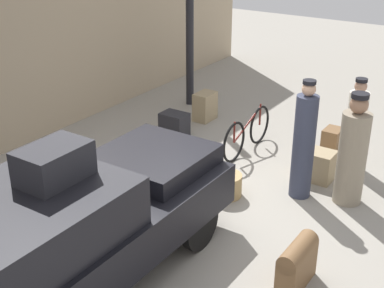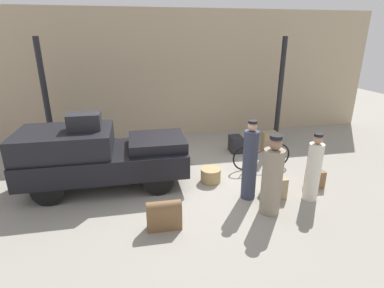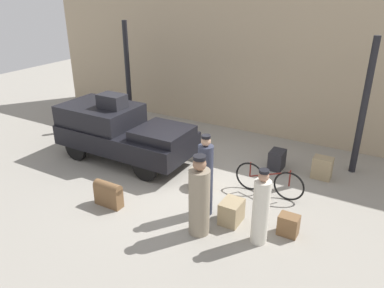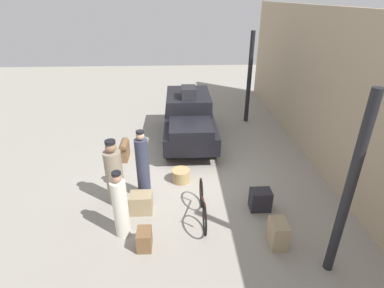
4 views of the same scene
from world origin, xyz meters
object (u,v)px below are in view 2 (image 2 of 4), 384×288
at_px(suitcase_small_leather, 269,140).
at_px(porter_with_bicycle, 272,179).
at_px(trunk_umber_medium, 315,179).
at_px(porter_lifting_near_truck, 250,163).
at_px(bicycle, 262,157).
at_px(porter_carrying_trunk, 313,170).
at_px(suitcase_tan_flat, 274,185).
at_px(trunk_on_truck_roof, 84,121).
at_px(trunk_large_brown, 236,144).
at_px(trunk_barrel_dark, 164,214).
at_px(wicker_basket, 211,175).
at_px(truck, 98,154).

bearing_deg(suitcase_small_leather, porter_with_bicycle, -114.57).
xyz_separation_m(porter_with_bicycle, trunk_umber_medium, (1.61, 0.84, -0.57)).
distance_m(porter_with_bicycle, porter_lifting_near_truck, 0.72).
relative_size(bicycle, porter_with_bicycle, 0.98).
height_order(porter_carrying_trunk, porter_lifting_near_truck, porter_lifting_near_truck).
distance_m(bicycle, suitcase_small_leather, 1.76).
xyz_separation_m(bicycle, suitcase_tan_flat, (-0.30, -1.47, -0.13)).
distance_m(bicycle, trunk_on_truck_roof, 4.80).
height_order(porter_carrying_trunk, trunk_on_truck_roof, trunk_on_truck_roof).
bearing_deg(porter_lifting_near_truck, suitcase_small_leather, 57.43).
relative_size(porter_lifting_near_truck, suitcase_tan_flat, 3.52).
relative_size(trunk_umber_medium, suitcase_small_leather, 0.75).
bearing_deg(porter_with_bicycle, porter_carrying_trunk, 15.87).
bearing_deg(trunk_umber_medium, trunk_large_brown, 112.79).
bearing_deg(trunk_large_brown, trunk_barrel_dark, -126.44).
bearing_deg(trunk_umber_medium, suitcase_tan_flat, -171.21).
bearing_deg(porter_with_bicycle, porter_lifting_near_truck, 108.50).
xyz_separation_m(suitcase_small_leather, suitcase_tan_flat, (-1.23, -2.96, -0.04)).
bearing_deg(trunk_on_truck_roof, trunk_large_brown, 19.97).
relative_size(trunk_umber_medium, trunk_barrel_dark, 0.65).
bearing_deg(trunk_barrel_dark, trunk_umber_medium, 14.40).
height_order(wicker_basket, suitcase_small_leather, suitcase_small_leather).
height_order(truck, porter_carrying_trunk, porter_carrying_trunk).
xyz_separation_m(porter_carrying_trunk, porter_lifting_near_truck, (-1.39, 0.34, 0.14)).
height_order(trunk_large_brown, suitcase_small_leather, suitcase_small_leather).
relative_size(wicker_basket, suitcase_tan_flat, 0.98).
height_order(porter_with_bicycle, suitcase_small_leather, porter_with_bicycle).
bearing_deg(bicycle, truck, -178.09).
bearing_deg(bicycle, trunk_large_brown, 100.49).
bearing_deg(porter_carrying_trunk, wicker_basket, 147.33).
xyz_separation_m(trunk_umber_medium, suitcase_small_leather, (0.05, 2.78, 0.07)).
distance_m(bicycle, porter_with_bicycle, 2.29).
relative_size(trunk_large_brown, trunk_barrel_dark, 0.79).
height_order(porter_lifting_near_truck, trunk_large_brown, porter_lifting_near_truck).
height_order(trunk_umber_medium, trunk_on_truck_roof, trunk_on_truck_roof).
bearing_deg(porter_with_bicycle, trunk_umber_medium, 27.63).
xyz_separation_m(wicker_basket, porter_lifting_near_truck, (0.65, -0.96, 0.69)).
bearing_deg(porter_carrying_trunk, trunk_barrel_dark, -171.93).
height_order(porter_with_bicycle, trunk_large_brown, porter_with_bicycle).
bearing_deg(trunk_on_truck_roof, suitcase_small_leather, 16.51).
xyz_separation_m(porter_carrying_trunk, suitcase_tan_flat, (-0.74, 0.33, -0.48)).
bearing_deg(truck, trunk_barrel_dark, -57.18).
xyz_separation_m(trunk_barrel_dark, suitcase_small_leather, (3.94, 3.78, -0.02)).
height_order(bicycle, trunk_umber_medium, bicycle).
bearing_deg(truck, porter_lifting_near_truck, -20.80).
distance_m(wicker_basket, trunk_umber_medium, 2.61).
height_order(wicker_basket, trunk_on_truck_roof, trunk_on_truck_roof).
relative_size(porter_carrying_trunk, trunk_large_brown, 2.99).
distance_m(truck, wicker_basket, 2.88).
bearing_deg(bicycle, suitcase_small_leather, 58.22).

